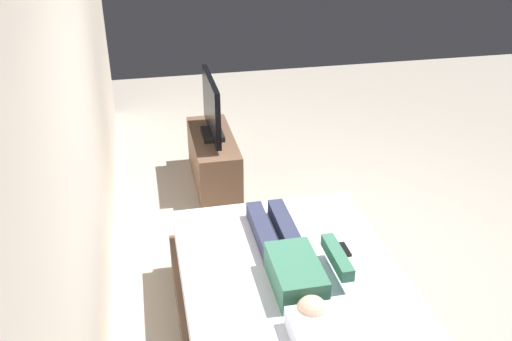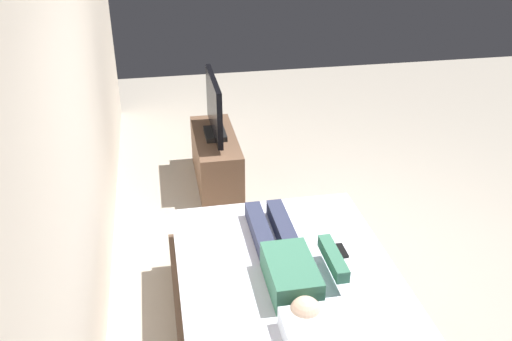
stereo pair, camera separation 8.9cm
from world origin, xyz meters
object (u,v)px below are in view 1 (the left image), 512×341
at_px(remote, 345,249).
at_px(tv_stand, 213,159).
at_px(bed, 293,309).
at_px(person, 292,262).
at_px(tv, 211,109).

height_order(remote, tv_stand, remote).
bearing_deg(tv_stand, remote, -164.33).
bearing_deg(bed, tv_stand, 4.78).
bearing_deg(bed, remote, -65.60).
height_order(person, remote, person).
bearing_deg(remote, person, 110.47).
bearing_deg(tv_stand, bed, -175.22).
xyz_separation_m(bed, person, (0.03, 0.01, 0.36)).
relative_size(person, tv, 1.43).
bearing_deg(tv, tv_stand, 0.00).
height_order(remote, tv, tv).
distance_m(tv_stand, tv, 0.53).
height_order(bed, person, person).
distance_m(remote, tv, 2.18).
xyz_separation_m(bed, tv_stand, (2.27, 0.19, -0.01)).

